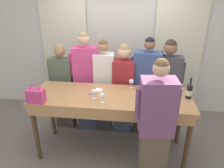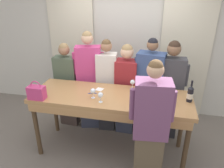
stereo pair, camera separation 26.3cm
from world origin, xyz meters
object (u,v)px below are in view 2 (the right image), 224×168
Objects in this scene: wine_bottle at (190,94)px; wine_glass_front_mid at (132,82)px; handbag at (37,92)px; guest_striped_shirt at (126,89)px; wine_glass_center_left at (161,85)px; wine_glass_center_mid at (171,96)px; guest_navy_coat at (149,89)px; guest_beige_cap at (169,90)px; host_pouring at (150,131)px; tasting_bar at (111,102)px; guest_cream_sweater at (107,86)px; guest_pink_top at (89,81)px; wine_glass_front_right at (100,95)px; wine_glass_center_right at (171,86)px; guest_olive_jacket at (67,85)px; wine_glass_front_left at (93,91)px.

wine_bottle reaches higher than wine_glass_front_mid.
handbag is 1.85× the size of wine_glass_front_mid.
guest_striped_shirt is at bearing 38.52° from handbag.
wine_glass_center_left and wine_glass_center_mid have the same top height.
handbag is 0.16× the size of guest_navy_coat.
guest_beige_cap is (0.01, 0.66, -0.23)m from wine_glass_center_mid.
tasting_bar is at bearing 135.94° from host_pouring.
guest_beige_cap reaches higher than guest_cream_sweater.
tasting_bar is 0.82m from guest_pink_top.
guest_navy_coat is at bearing 116.20° from wine_glass_center_mid.
tasting_bar is 0.89m from wine_glass_center_mid.
wine_glass_front_right and wine_glass_center_right have the same top height.
host_pouring is at bearing -86.52° from guest_navy_coat.
guest_beige_cap is (1.89, 0.92, -0.22)m from handbag.
guest_cream_sweater is at bearing -0.00° from guest_olive_jacket.
handbag is 1.84m from wine_glass_center_left.
guest_navy_coat is (0.64, 0.83, -0.25)m from wine_glass_front_right.
guest_olive_jacket is at bearing 180.00° from guest_cream_sweater.
wine_glass_center_right is at bearing 74.24° from host_pouring.
wine_glass_front_mid is 0.09× the size of guest_beige_cap.
guest_cream_sweater is at bearing 148.44° from wine_glass_center_mid.
host_pouring is at bearing -44.06° from tasting_bar.
wine_glass_center_mid is 0.08× the size of guest_navy_coat.
guest_pink_top is (0.43, 0.00, 0.11)m from guest_olive_jacket.
wine_glass_front_mid is 0.09× the size of guest_cream_sweater.
wine_glass_center_right is 1.45m from guest_pink_top.
guest_cream_sweater reaches higher than guest_striped_shirt.
wine_glass_front_mid is 0.08× the size of host_pouring.
tasting_bar is 1.43× the size of guest_striped_shirt.
host_pouring is at bearing -113.76° from wine_glass_center_mid.
wine_glass_front_left is 1.00× the size of wine_glass_center_right.
wine_glass_center_right is 0.84m from guest_striped_shirt.
guest_striped_shirt is 1.31m from host_pouring.
wine_glass_center_mid is at bearing 66.24° from host_pouring.
wine_glass_center_right is 1.15m from guest_cream_sweater.
tasting_bar is 0.34m from wine_glass_front_left.
wine_glass_center_right reaches higher than tasting_bar.
guest_navy_coat is (1.50, 0.00, 0.06)m from guest_olive_jacket.
guest_navy_coat is at bearing 49.35° from tasting_bar.
guest_olive_jacket is 0.44m from guest_pink_top.
tasting_bar is 1.07m from guest_beige_cap.
guest_pink_top reaches higher than guest_olive_jacket.
guest_striped_shirt is at bearing 0.00° from guest_olive_jacket.
wine_glass_center_right is 0.09× the size of guest_striped_shirt.
guest_striped_shirt is (0.38, 0.73, -0.28)m from wine_glass_front_left.
guest_beige_cap reaches higher than wine_glass_front_left.
guest_cream_sweater is at bearing 108.24° from tasting_bar.
wine_glass_front_left is 1.00× the size of wine_glass_front_right.
tasting_bar is at bearing -160.68° from wine_glass_center_right.
wine_glass_center_mid is at bearing 10.24° from wine_glass_front_right.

